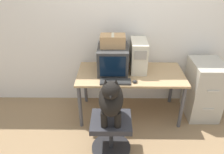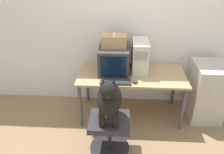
% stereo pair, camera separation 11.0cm
% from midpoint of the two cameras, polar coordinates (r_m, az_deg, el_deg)
% --- Properties ---
extents(ground_plane, '(12.00, 12.00, 0.00)m').
position_cam_midpoint_polar(ground_plane, '(3.20, 3.76, -13.22)').
color(ground_plane, '#937551').
extents(wall_back, '(8.00, 0.05, 2.60)m').
position_cam_midpoint_polar(wall_back, '(3.24, 3.86, 13.89)').
color(wall_back, white).
rests_on(wall_back, ground_plane).
extents(desk, '(1.50, 0.71, 0.70)m').
position_cam_midpoint_polar(desk, '(3.12, 3.82, -0.24)').
color(desk, tan).
rests_on(desk, ground_plane).
extents(crt_monitor, '(0.42, 0.49, 0.36)m').
position_cam_midpoint_polar(crt_monitor, '(3.07, -0.82, 4.71)').
color(crt_monitor, '#383838').
rests_on(crt_monitor, desk).
extents(pc_tower, '(0.22, 0.43, 0.44)m').
position_cam_midpoint_polar(pc_tower, '(3.10, 5.92, 5.60)').
color(pc_tower, beige).
rests_on(pc_tower, desk).
extents(keyboard, '(0.40, 0.15, 0.03)m').
position_cam_midpoint_polar(keyboard, '(2.84, -0.22, -1.20)').
color(keyboard, '#2D2D2D').
rests_on(keyboard, desk).
extents(computer_mouse, '(0.06, 0.04, 0.04)m').
position_cam_midpoint_polar(computer_mouse, '(2.84, 4.89, -1.26)').
color(computer_mouse, '#333333').
rests_on(computer_mouse, desk).
extents(office_chair, '(0.49, 0.49, 0.49)m').
position_cam_midpoint_polar(office_chair, '(2.74, -1.42, -14.42)').
color(office_chair, '#262628').
rests_on(office_chair, ground_plane).
extents(dog, '(0.27, 0.50, 0.60)m').
position_cam_midpoint_polar(dog, '(2.39, -1.59, -5.57)').
color(dog, black).
rests_on(dog, office_chair).
extents(filing_cabinet, '(0.44, 0.57, 0.86)m').
position_cam_midpoint_polar(filing_cabinet, '(3.47, 21.94, -3.03)').
color(filing_cabinet, '#B7B2A3').
rests_on(filing_cabinet, ground_plane).
extents(cardboard_box, '(0.34, 0.21, 0.17)m').
position_cam_midpoint_polar(cardboard_box, '(2.97, -0.86, 9.40)').
color(cardboard_box, tan).
rests_on(cardboard_box, crt_monitor).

